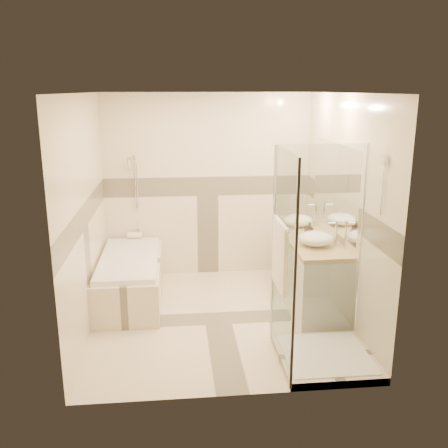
{
  "coord_description": "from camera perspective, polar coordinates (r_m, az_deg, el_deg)",
  "views": [
    {
      "loc": [
        -0.46,
        -5.21,
        2.54
      ],
      "look_at": [
        0.1,
        0.25,
        1.05
      ],
      "focal_mm": 40.0,
      "sensor_mm": 36.0,
      "label": 1
    }
  ],
  "objects": [
    {
      "name": "bathtub",
      "position": [
        6.3,
        -10.67,
        -5.86
      ],
      "size": [
        0.75,
        1.7,
        0.56
      ],
      "color": "beige",
      "rests_on": "ground"
    },
    {
      "name": "folded_towels",
      "position": [
        6.54,
        8.19,
        0.42
      ],
      "size": [
        0.2,
        0.27,
        0.08
      ],
      "primitive_type": "cube",
      "rotation": [
        0.0,
        0.0,
        0.2
      ],
      "color": "white",
      "rests_on": "vanity"
    },
    {
      "name": "amenity_bottle_b",
      "position": [
        5.92,
        9.71,
        -0.79
      ],
      "size": [
        0.15,
        0.15,
        0.17
      ],
      "primitive_type": "imported",
      "rotation": [
        0.0,
        0.0,
        -0.21
      ],
      "color": "black",
      "rests_on": "vanity"
    },
    {
      "name": "amenity_bottle_a",
      "position": [
        5.93,
        9.67,
        -0.67
      ],
      "size": [
        0.09,
        0.1,
        0.18
      ],
      "primitive_type": "imported",
      "rotation": [
        0.0,
        0.0,
        0.17
      ],
      "color": "black",
      "rests_on": "vanity"
    },
    {
      "name": "vanity",
      "position": [
        6.11,
        9.6,
        -5.28
      ],
      "size": [
        0.58,
        1.62,
        0.85
      ],
      "color": "silver",
      "rests_on": "ground"
    },
    {
      "name": "shower_enclosure",
      "position": [
        4.87,
        10.22,
        -9.74
      ],
      "size": [
        0.96,
        0.93,
        2.04
      ],
      "color": "beige",
      "rests_on": "ground"
    },
    {
      "name": "faucet_far",
      "position": [
        5.69,
        12.6,
        -0.82
      ],
      "size": [
        0.11,
        0.03,
        0.27
      ],
      "color": "silver",
      "rests_on": "vanity"
    },
    {
      "name": "faucet_near",
      "position": [
        6.46,
        10.33,
        1.28
      ],
      "size": [
        0.12,
        0.03,
        0.29
      ],
      "color": "silver",
      "rests_on": "vanity"
    },
    {
      "name": "room",
      "position": [
        5.4,
        -0.22,
        1.46
      ],
      "size": [
        2.82,
        3.02,
        2.52
      ],
      "color": "beige",
      "rests_on": "ground"
    },
    {
      "name": "rolled_towel",
      "position": [
        6.93,
        -10.2,
        -1.29
      ],
      "size": [
        0.19,
        0.09,
        0.09
      ],
      "primitive_type": "cylinder",
      "rotation": [
        0.0,
        1.57,
        0.0
      ],
      "color": "white",
      "rests_on": "bathtub"
    },
    {
      "name": "vessel_sink_far",
      "position": [
        5.65,
        10.48,
        -1.64
      ],
      "size": [
        0.39,
        0.39,
        0.16
      ],
      "primitive_type": "ellipsoid",
      "color": "white",
      "rests_on": "vanity"
    },
    {
      "name": "vessel_sink_near",
      "position": [
        6.42,
        8.45,
        0.44
      ],
      "size": [
        0.37,
        0.37,
        0.15
      ],
      "primitive_type": "ellipsoid",
      "color": "white",
      "rests_on": "vanity"
    }
  ]
}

